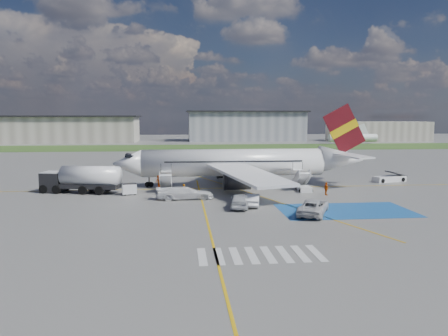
{
  "coord_description": "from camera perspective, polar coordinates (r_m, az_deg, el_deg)",
  "views": [
    {
      "loc": [
        -7.42,
        -48.28,
        9.96
      ],
      "look_at": [
        -2.0,
        6.55,
        3.5
      ],
      "focal_mm": 35.0,
      "sensor_mm": 36.0,
      "label": 1
    }
  ],
  "objects": [
    {
      "name": "ground",
      "position": [
        49.85,
        3.04,
        -4.85
      ],
      "size": [
        400.0,
        400.0,
        0.0
      ],
      "primitive_type": "plane",
      "color": "#60605E",
      "rests_on": "ground"
    },
    {
      "name": "grass_strip",
      "position": [
        143.81,
        -2.68,
        2.71
      ],
      "size": [
        400.0,
        30.0,
        0.01
      ],
      "primitive_type": "cube",
      "color": "#2D4C1E",
      "rests_on": "ground"
    },
    {
      "name": "taxiway_line_main",
      "position": [
        61.54,
        1.36,
        -2.62
      ],
      "size": [
        120.0,
        0.2,
        0.01
      ],
      "primitive_type": "cube",
      "color": "gold",
      "rests_on": "ground"
    },
    {
      "name": "taxiway_line_cross",
      "position": [
        39.62,
        -1.98,
        -7.87
      ],
      "size": [
        0.2,
        60.0,
        0.01
      ],
      "primitive_type": "cube",
      "color": "gold",
      "rests_on": "ground"
    },
    {
      "name": "taxiway_line_diag",
      "position": [
        61.54,
        1.36,
        -2.62
      ],
      "size": [
        20.71,
        56.45,
        0.01
      ],
      "primitive_type": "cube",
      "rotation": [
        0.0,
        0.0,
        0.35
      ],
      "color": "gold",
      "rests_on": "ground"
    },
    {
      "name": "staging_box",
      "position": [
        48.61,
        15.56,
        -5.38
      ],
      "size": [
        14.0,
        8.0,
        0.01
      ],
      "primitive_type": "cube",
      "color": "#184F94",
      "rests_on": "ground"
    },
    {
      "name": "crosswalk",
      "position": [
        32.36,
        4.73,
        -11.25
      ],
      "size": [
        9.0,
        4.0,
        0.01
      ],
      "color": "silver",
      "rests_on": "ground"
    },
    {
      "name": "terminal_west",
      "position": [
        184.58,
        -20.66,
        4.72
      ],
      "size": [
        60.0,
        22.0,
        10.0
      ],
      "primitive_type": "cube",
      "color": "gray",
      "rests_on": "ground"
    },
    {
      "name": "terminal_centre",
      "position": [
        185.36,
        2.88,
        5.45
      ],
      "size": [
        48.0,
        18.0,
        12.0
      ],
      "primitive_type": "cube",
      "color": "gray",
      "rests_on": "ground"
    },
    {
      "name": "terminal_east",
      "position": [
        194.68,
        19.47,
        4.55
      ],
      "size": [
        40.0,
        16.0,
        8.0
      ],
      "primitive_type": "cube",
      "color": "gray",
      "rests_on": "ground"
    },
    {
      "name": "airliner",
      "position": [
        63.25,
        2.5,
        0.72
      ],
      "size": [
        36.81,
        32.95,
        11.92
      ],
      "color": "white",
      "rests_on": "ground"
    },
    {
      "name": "airstairs_fwd",
      "position": [
        57.78,
        -7.64,
        -2.67
      ],
      "size": [
        1.9,
        5.2,
        3.6
      ],
      "color": "white",
      "rests_on": "ground"
    },
    {
      "name": "airstairs_aft",
      "position": [
        60.03,
        10.31,
        -2.37
      ],
      "size": [
        1.9,
        5.2,
        3.6
      ],
      "color": "white",
      "rests_on": "ground"
    },
    {
      "name": "fuel_tanker",
      "position": [
        60.51,
        -18.11,
        -1.68
      ],
      "size": [
        10.82,
        5.25,
        3.58
      ],
      "rotation": [
        0.0,
        0.0,
        -0.25
      ],
      "color": "black",
      "rests_on": "ground"
    },
    {
      "name": "gpu_cart",
      "position": [
        57.42,
        -12.26,
        -2.77
      ],
      "size": [
        1.99,
        1.5,
        1.49
      ],
      "rotation": [
        0.0,
        0.0,
        0.22
      ],
      "color": "white",
      "rests_on": "ground"
    },
    {
      "name": "belt_loader",
      "position": [
        72.29,
        20.8,
        -1.34
      ],
      "size": [
        5.8,
        3.24,
        1.67
      ],
      "rotation": [
        0.0,
        0.0,
        0.27
      ],
      "color": "white",
      "rests_on": "ground"
    },
    {
      "name": "car_silver_a",
      "position": [
        48.04,
        2.04,
        -4.28
      ],
      "size": [
        2.62,
        5.04,
        1.64
      ],
      "primitive_type": "imported",
      "rotation": [
        0.0,
        0.0,
        2.99
      ],
      "color": "silver",
      "rests_on": "ground"
    },
    {
      "name": "car_silver_b",
      "position": [
        49.27,
        3.77,
        -4.15
      ],
      "size": [
        2.37,
        4.52,
        1.42
      ],
      "primitive_type": "imported",
      "rotation": [
        0.0,
        0.0,
        2.93
      ],
      "color": "silver",
      "rests_on": "ground"
    },
    {
      "name": "van_white_a",
      "position": [
        46.11,
        11.62,
        -4.63
      ],
      "size": [
        4.6,
        6.0,
        2.04
      ],
      "primitive_type": "imported",
      "rotation": [
        0.0,
        0.0,
        2.7
      ],
      "color": "silver",
      "rests_on": "ground"
    },
    {
      "name": "van_white_b",
      "position": [
        53.28,
        -5.15,
        -3.01
      ],
      "size": [
        5.24,
        2.32,
        2.02
      ],
      "primitive_type": "imported",
      "rotation": [
        0.0,
        0.0,
        1.62
      ],
      "color": "white",
      "rests_on": "ground"
    },
    {
      "name": "crew_fwd",
      "position": [
        54.33,
        -5.21,
        -2.98
      ],
      "size": [
        0.72,
        0.74,
        1.71
      ],
      "primitive_type": "imported",
      "rotation": [
        0.0,
        0.0,
        0.84
      ],
      "color": "orange",
      "rests_on": "ground"
    },
    {
      "name": "crew_nose",
      "position": [
        61.58,
        -8.57,
        -1.81
      ],
      "size": [
        1.1,
        1.15,
        1.87
      ],
      "primitive_type": "imported",
      "rotation": [
        0.0,
        0.0,
        -0.97
      ],
      "color": "#FF5C0D",
      "rests_on": "ground"
    },
    {
      "name": "crew_aft",
      "position": [
        57.26,
        13.21,
        -2.65
      ],
      "size": [
        0.55,
        1.04,
        1.68
      ],
      "primitive_type": "imported",
      "rotation": [
        0.0,
        0.0,
        1.72
      ],
      "color": "orange",
      "rests_on": "ground"
    }
  ]
}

